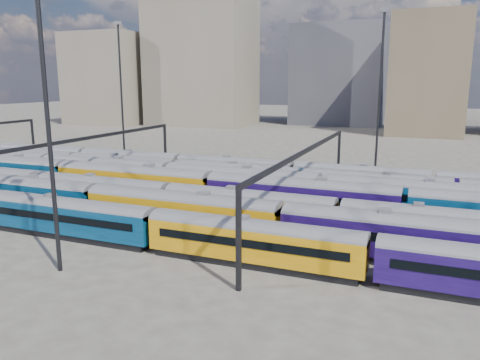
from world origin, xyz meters
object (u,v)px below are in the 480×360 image
at_px(rake_0, 372,252).
at_px(rake_2, 169,196).
at_px(mast_2, 46,98).
at_px(rake_1, 282,219).

xyz_separation_m(rake_0, rake_2, (-23.59, 10.00, 0.00)).
distance_m(rake_0, mast_2, 27.44).
relative_size(rake_0, rake_2, 1.00).
height_order(rake_2, mast_2, mast_2).
relative_size(rake_0, mast_2, 4.49).
bearing_deg(rake_0, mast_2, -163.69).
distance_m(rake_1, mast_2, 22.45).
height_order(rake_0, rake_2, rake_2).
height_order(rake_0, rake_1, rake_1).
relative_size(rake_1, mast_2, 4.94).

